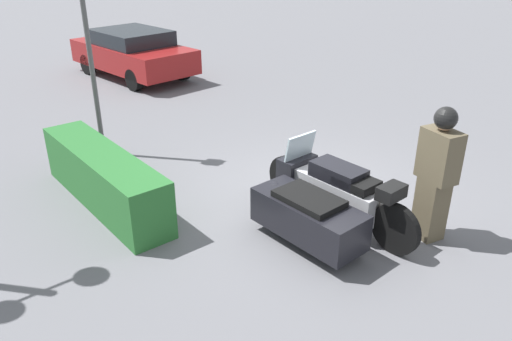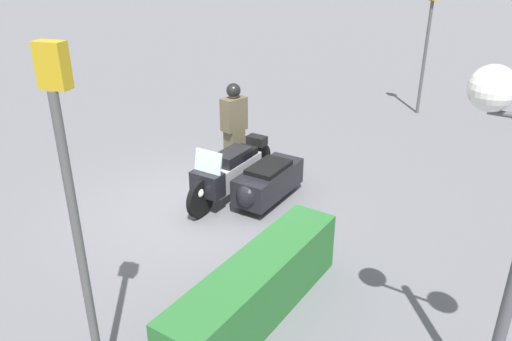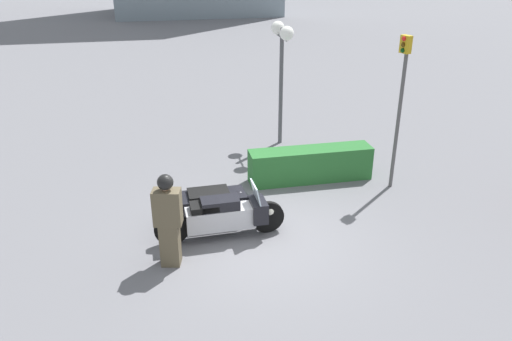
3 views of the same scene
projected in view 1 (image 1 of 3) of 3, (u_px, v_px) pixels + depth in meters
The scene contains 6 objects.
ground_plane at pixel (309, 197), 8.06m from camera, with size 160.00×160.00×0.00m, color slate.
police_motorcycle at pixel (317, 201), 6.94m from camera, with size 2.74×1.35×1.18m.
officer_rider at pixel (437, 172), 6.61m from camera, with size 0.57×0.42×1.89m.
hedge_bush_curbside at pixel (104, 178), 7.71m from camera, with size 3.20×0.66×0.87m, color #28662D.
traffic_light_near at pixel (87, 24), 8.62m from camera, with size 0.23×0.29×3.79m.
parked_car_background at pixel (133, 52), 14.65m from camera, with size 4.28×2.21×1.37m.
Camera 1 is at (-4.96, 5.17, 3.83)m, focal length 35.00 mm.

